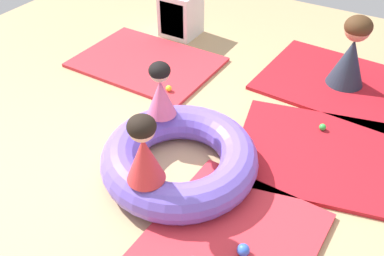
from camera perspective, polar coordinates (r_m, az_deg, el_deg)
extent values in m
plane|color=tan|center=(3.58, 0.11, -5.67)|extent=(8.00, 8.00, 0.00)
cube|color=red|center=(5.03, -6.17, 8.87)|extent=(1.61, 1.17, 0.04)
cube|color=#B21923|center=(3.88, 19.94, -3.89)|extent=(2.07, 1.60, 0.04)
cube|color=red|center=(3.10, 5.47, -14.76)|extent=(1.16, 1.25, 0.04)
cube|color=#B21923|center=(4.87, 19.85, 5.59)|extent=(1.78, 1.39, 0.04)
torus|color=#7056D1|center=(3.45, -1.70, -4.14)|extent=(1.29, 1.29, 0.31)
cone|color=#E5608E|center=(3.58, -4.23, 4.18)|extent=(0.30, 0.30, 0.34)
sphere|color=#DBAD89|center=(3.44, -4.42, 7.56)|extent=(0.17, 0.17, 0.17)
ellipsoid|color=black|center=(3.44, -4.44, 7.80)|extent=(0.18, 0.18, 0.14)
cone|color=red|center=(2.96, -6.45, -4.20)|extent=(0.36, 0.36, 0.37)
sphere|color=beige|center=(2.78, -6.85, -0.09)|extent=(0.19, 0.19, 0.19)
ellipsoid|color=black|center=(2.77, -6.88, 0.21)|extent=(0.20, 0.20, 0.16)
cone|color=#232D3D|center=(4.74, 20.56, 8.38)|extent=(0.45, 0.45, 0.51)
sphere|color=tan|center=(4.58, 21.62, 12.41)|extent=(0.26, 0.26, 0.26)
ellipsoid|color=#472D19|center=(4.57, 21.69, 12.69)|extent=(0.28, 0.28, 0.22)
sphere|color=blue|center=(2.97, 6.99, -16.12)|extent=(0.09, 0.09, 0.09)
sphere|color=yellow|center=(4.43, -3.18, 5.40)|extent=(0.07, 0.07, 0.07)
sphere|color=green|center=(4.08, 17.31, 0.12)|extent=(0.06, 0.06, 0.06)
sphere|color=orange|center=(3.35, 5.13, -7.59)|extent=(0.10, 0.10, 0.10)
sphere|color=blue|center=(3.20, -0.99, -10.26)|extent=(0.10, 0.10, 0.10)
cube|color=silver|center=(5.59, -1.51, 15.23)|extent=(0.44, 0.44, 0.56)
cube|color=#2D2D33|center=(5.49, -2.20, 14.80)|extent=(0.34, 0.20, 0.44)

